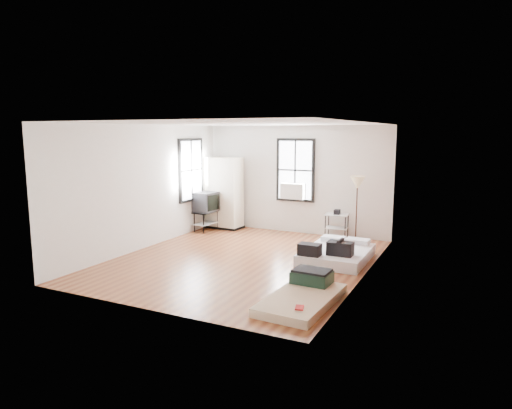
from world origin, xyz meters
The scene contains 8 objects.
ground centered at (0.00, 0.00, 0.00)m, with size 6.00×6.00×0.00m, color brown.
room_shell centered at (0.23, 0.36, 1.74)m, with size 5.02×6.02×2.80m.
mattress_main centered at (1.75, 0.83, 0.15)m, with size 1.27×1.72×0.55m.
mattress_bare centered at (1.94, -1.62, 0.11)m, with size 0.99×1.76×0.37m.
wardrobe centered at (-1.96, 2.65, 0.97)m, with size 1.02×0.62×1.95m.
side_table centered at (1.21, 2.72, 0.50)m, with size 0.59×0.49×0.73m.
floor_lamp centered at (1.71, 2.65, 1.35)m, with size 0.34×0.34×1.59m.
tv_stand centered at (-2.21, 2.11, 0.75)m, with size 0.58×0.78×1.04m.
Camera 1 is at (4.26, -8.13, 2.63)m, focal length 32.00 mm.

